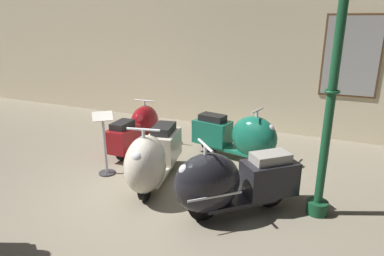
# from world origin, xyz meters

# --- Properties ---
(ground_plane) EXTENTS (60.00, 60.00, 0.00)m
(ground_plane) POSITION_xyz_m (0.00, 0.00, 0.00)
(ground_plane) COLOR gray
(showroom_back_wall) EXTENTS (18.00, 0.24, 3.23)m
(showroom_back_wall) POSITION_xyz_m (0.01, 3.88, 1.62)
(showroom_back_wall) COLOR beige
(showroom_back_wall) RESTS_ON ground
(scooter_0) EXTENTS (0.54, 1.58, 0.96)m
(scooter_0) POSITION_xyz_m (-1.36, 1.61, 0.44)
(scooter_0) COLOR black
(scooter_0) RESTS_ON ground
(scooter_1) EXTENTS (0.85, 1.83, 1.08)m
(scooter_1) POSITION_xyz_m (-0.27, 0.25, 0.49)
(scooter_1) COLOR black
(scooter_1) RESTS_ON ground
(scooter_2) EXTENTS (1.72, 0.79, 1.01)m
(scooter_2) POSITION_xyz_m (0.66, 1.87, 0.46)
(scooter_2) COLOR black
(scooter_2) RESTS_ON ground
(scooter_3) EXTENTS (1.59, 1.52, 1.05)m
(scooter_3) POSITION_xyz_m (1.01, -0.02, 0.48)
(scooter_3) COLOR black
(scooter_3) RESTS_ON ground
(lamppost) EXTENTS (0.28, 0.28, 3.16)m
(lamppost) POSITION_xyz_m (2.13, 0.50, 1.66)
(lamppost) COLOR #144728
(lamppost) RESTS_ON ground
(info_stanchion) EXTENTS (0.39, 0.38, 1.08)m
(info_stanchion) POSITION_xyz_m (-1.24, 0.38, 0.45)
(info_stanchion) COLOR #333338
(info_stanchion) RESTS_ON ground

